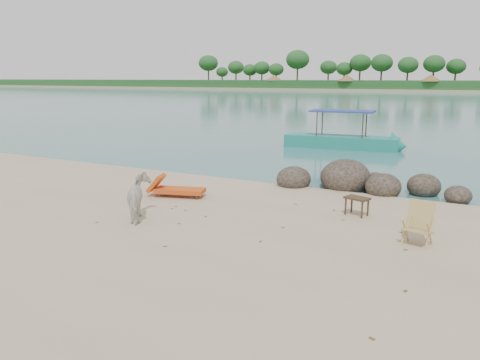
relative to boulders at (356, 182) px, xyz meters
The scene contains 10 objects.
water 83.28m from the boulders, 90.93° to the left, with size 400.00×400.00×0.00m, color #376E6F.
far_shore 163.27m from the boulders, 90.47° to the left, with size 420.00×90.00×1.40m, color tan.
far_scenery 130.00m from the boulders, 90.58° to the left, with size 420.00×18.00×9.50m.
boulders is the anchor object (origin of this frame).
cow 7.81m from the boulders, 123.45° to the right, with size 0.66×1.45×1.22m, color silver.
side_table 3.53m from the boulders, 75.72° to the right, with size 0.65×0.42×0.52m, color #372816, non-canonical shape.
lounge_chair 6.20m from the boulders, 140.37° to the right, with size 2.01×0.70×0.60m, color #C15F16, non-canonical shape.
deck_chair 5.80m from the boulders, 62.25° to the right, with size 0.63×0.70×0.99m, color tan, non-canonical shape.
boat_near 10.28m from the boulders, 108.71° to the left, with size 6.99×1.57×3.40m, color #1E8073, non-canonical shape.
dead_leaves 5.89m from the boulders, 100.14° to the right, with size 8.10×6.69×0.00m.
Camera 1 is at (5.19, -9.43, 3.83)m, focal length 35.00 mm.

